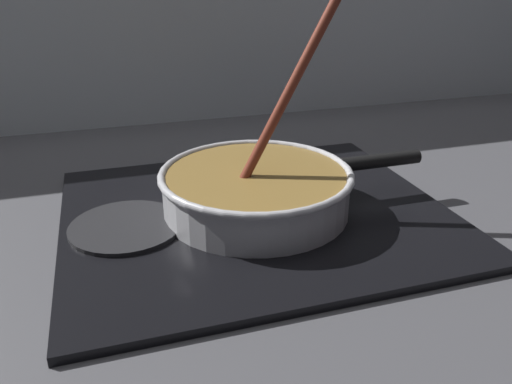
# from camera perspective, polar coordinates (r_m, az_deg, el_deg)

# --- Properties ---
(ground) EXTENTS (2.40, 1.60, 0.04)m
(ground) POSITION_cam_1_polar(r_m,az_deg,el_deg) (0.57, 2.31, -16.28)
(ground) COLOR #4C4C51
(backsplash_wall) EXTENTS (2.40, 0.02, 0.55)m
(backsplash_wall) POSITION_cam_1_polar(r_m,az_deg,el_deg) (1.21, -10.81, 20.49)
(backsplash_wall) COLOR silver
(backsplash_wall) RESTS_ON ground
(hob_plate) EXTENTS (0.56, 0.48, 0.01)m
(hob_plate) POSITION_cam_1_polar(r_m,az_deg,el_deg) (0.76, 0.00, -2.47)
(hob_plate) COLOR black
(hob_plate) RESTS_ON ground
(burner_ring) EXTENTS (0.20, 0.20, 0.01)m
(burner_ring) POSITION_cam_1_polar(r_m,az_deg,el_deg) (0.75, 0.00, -1.79)
(burner_ring) COLOR #592D0C
(burner_ring) RESTS_ON hob_plate
(spare_burner) EXTENTS (0.16, 0.16, 0.01)m
(spare_burner) POSITION_cam_1_polar(r_m,az_deg,el_deg) (0.73, -14.47, -3.76)
(spare_burner) COLOR #262628
(spare_burner) RESTS_ON hob_plate
(cooking_pan) EXTENTS (0.41, 0.28, 0.30)m
(cooking_pan) POSITION_cam_1_polar(r_m,az_deg,el_deg) (0.74, 0.12, 0.41)
(cooking_pan) COLOR silver
(cooking_pan) RESTS_ON hob_plate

